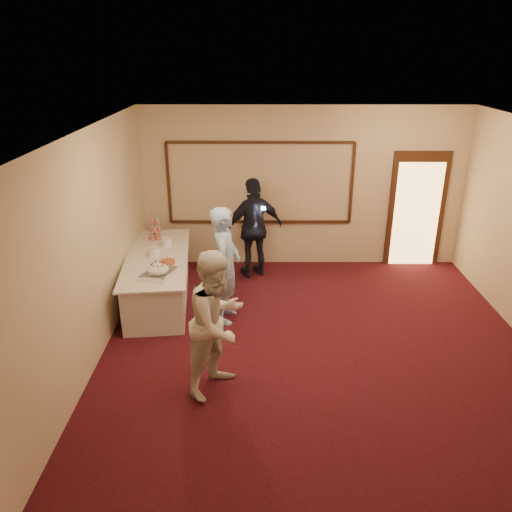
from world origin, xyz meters
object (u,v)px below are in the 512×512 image
Objects in this scene: buffet_table at (159,277)px; guest at (254,228)px; man at (226,265)px; cupcake_stand at (156,231)px; plate_stack_b at (166,242)px; woman at (218,323)px; plate_stack_a at (154,252)px; pavlova_tray at (158,271)px; tart at (167,262)px.

buffet_table is 1.46× the size of guest.
guest is at bearing 31.43° from buffet_table.
guest is at bearing -8.39° from man.
cupcake_stand is 2.09× the size of plate_stack_b.
cupcake_stand is at bearing 122.70° from plate_stack_b.
cupcake_stand is at bearing 56.58° from woman.
plate_stack_a is 1.90m from guest.
pavlova_tray is 3.22× the size of plate_stack_b.
guest reaches higher than man.
man is (1.33, -1.52, -0.00)m from cupcake_stand.
guest is at bearing 19.40° from plate_stack_b.
woman is at bearing -57.80° from pavlova_tray.
buffet_table is 1.48× the size of man.
cupcake_stand reaches higher than pavlova_tray.
buffet_table is at bearing 125.89° from tart.
buffet_table is 1.45m from man.
man reaches higher than woman.
plate_stack_a is at bearing 105.45° from pavlova_tray.
man is (1.08, -1.12, 0.06)m from plate_stack_b.
tart is at bearing 75.01° from man.
cupcake_stand is 0.48m from plate_stack_b.
plate_stack_a is 0.10× the size of guest.
buffet_table is at bearing 102.65° from pavlova_tray.
tart is at bearing -49.65° from plate_stack_a.
woman is at bearing -67.30° from cupcake_stand.
plate_stack_b is at bearing -57.30° from cupcake_stand.
man reaches higher than buffet_table.
plate_stack_b is 0.11× the size of woman.
woman is (0.01, -1.69, -0.00)m from man.
cupcake_stand is 1.76m from guest.
man is at bearing -48.66° from cupcake_stand.
woman is at bearing -62.80° from plate_stack_a.
man is 1.00× the size of woman.
cupcake_stand is 0.22× the size of guest.
woman is at bearing -63.58° from buffet_table.
plate_stack_b is 0.10× the size of guest.
woman is at bearing -65.22° from tart.
cupcake_stand is (-0.34, 1.62, 0.06)m from pavlova_tray.
man is at bearing 5.68° from pavlova_tray.
woman is 3.36m from guest.
tart is (0.27, -0.32, -0.05)m from plate_stack_a.
pavlova_tray is 0.80m from plate_stack_a.
plate_stack_b is (0.26, -0.40, -0.06)m from cupcake_stand.
tart reaches higher than buffet_table.
man is 1.70m from guest.
pavlova_tray is at bearing -96.94° from tart.
woman is (1.17, -2.36, 0.52)m from buffet_table.
man is 1.69m from woman.
woman reaches higher than plate_stack_a.
guest is (1.59, 0.97, 0.53)m from buffet_table.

